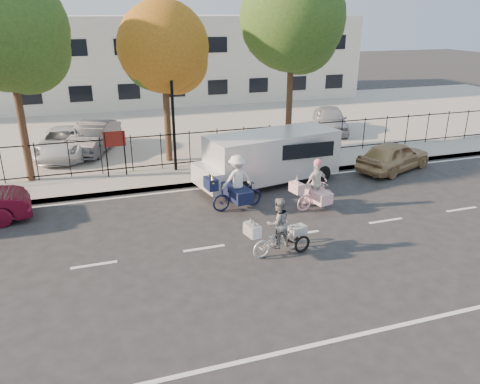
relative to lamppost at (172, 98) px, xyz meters
name	(u,v)px	position (x,y,z in m)	size (l,w,h in m)	color
ground	(204,248)	(-0.50, -6.80, -3.11)	(120.00, 120.00, 0.00)	#333334
road_markings	(204,248)	(-0.50, -6.80, -3.11)	(60.00, 9.52, 0.01)	silver
curb	(172,187)	(-0.50, -1.75, -3.04)	(60.00, 0.10, 0.15)	#A8A399
sidewalk	(167,178)	(-0.50, -0.70, -3.04)	(60.00, 2.20, 0.15)	#A8A399
parking_lot	(140,128)	(-0.50, 8.20, -3.04)	(60.00, 15.60, 0.15)	#A8A399
iron_fence	(161,151)	(-0.50, 0.40, -2.21)	(58.00, 0.06, 1.50)	black
building	(120,59)	(-0.50, 18.20, -0.11)	(34.00, 10.00, 6.00)	silver
lamppost	(172,98)	(0.00, 0.00, 0.00)	(0.36, 0.36, 4.33)	black
street_sign	(115,145)	(-2.35, 0.00, -1.70)	(0.85, 0.06, 1.80)	black
zebra_trike	(278,232)	(1.37, -7.69, -2.48)	(1.92, 0.99, 1.64)	silver
unicorn_bike	(315,191)	(3.76, -5.18, -2.46)	(1.79, 1.28, 1.77)	#EDB4C7
bull_bike	(236,188)	(1.25, -4.33, -2.36)	(2.06, 1.43, 1.88)	#101436
white_van	(270,156)	(3.25, -2.30, -2.02)	(5.88, 2.83, 1.99)	silver
gold_sedan	(394,156)	(8.76, -2.48, -2.48)	(1.49, 3.70, 1.26)	tan
lot_car_b	(64,142)	(-4.40, 3.59, -2.34)	(2.05, 4.46, 1.24)	white
lot_car_c	(93,137)	(-3.10, 3.86, -2.28)	(1.44, 4.14, 1.36)	#48494F
lot_car_d	(330,119)	(9.20, 3.89, -2.29)	(1.59, 3.96, 1.35)	#A9ACB0
tree_west	(12,36)	(-5.44, 0.56, 2.35)	(4.25, 4.25, 7.79)	#442D1D
tree_mid	(167,51)	(0.13, 1.46, 1.64)	(3.71, 3.71, 6.80)	#442D1D
tree_east	(295,23)	(5.64, 1.15, 2.69)	(4.52, 4.52, 8.29)	#442D1D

